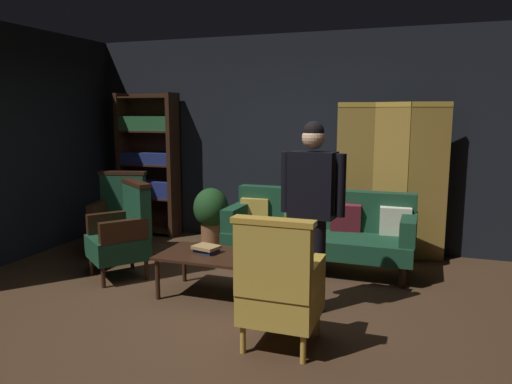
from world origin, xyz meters
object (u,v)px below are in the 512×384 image
(folding_screen, at_px, (390,178))
(book_navy_cloth, at_px, (206,251))
(armchair_wing_left, at_px, (120,217))
(coffee_table, at_px, (212,258))
(armchair_gilt_accent, at_px, (279,286))
(standing_figure, at_px, (312,199))
(book_tan_leather, at_px, (206,247))
(bookshelf, at_px, (149,162))
(potted_plant, at_px, (211,212))
(velvet_couch, at_px, (320,228))
(armchair_wing_right, at_px, (123,233))

(folding_screen, relative_size, book_navy_cloth, 8.74)
(armchair_wing_left, distance_m, book_navy_cloth, 1.82)
(coffee_table, xyz_separation_m, armchair_gilt_accent, (0.93, -0.83, 0.12))
(standing_figure, bearing_deg, book_tan_leather, 176.96)
(coffee_table, relative_size, armchair_wing_left, 0.96)
(folding_screen, height_order, armchair_gilt_accent, folding_screen)
(armchair_wing_left, relative_size, standing_figure, 0.61)
(bookshelf, xyz_separation_m, potted_plant, (1.08, -0.22, -0.62))
(book_navy_cloth, bearing_deg, standing_figure, -3.04)
(book_navy_cloth, bearing_deg, potted_plant, 113.31)
(potted_plant, bearing_deg, armchair_gilt_accent, -55.95)
(velvet_couch, bearing_deg, standing_figure, -81.30)
(armchair_gilt_accent, relative_size, potted_plant, 1.36)
(folding_screen, xyz_separation_m, armchair_gilt_accent, (-0.57, -2.77, -0.50))
(bookshelf, relative_size, book_tan_leather, 8.56)
(coffee_table, distance_m, armchair_wing_left, 1.90)
(armchair_wing_left, bearing_deg, book_tan_leather, -28.48)
(folding_screen, distance_m, potted_plant, 2.40)
(folding_screen, height_order, book_navy_cloth, folding_screen)
(armchair_wing_left, height_order, book_navy_cloth, armchair_wing_left)
(folding_screen, height_order, velvet_couch, folding_screen)
(potted_plant, relative_size, book_navy_cloth, 3.53)
(armchair_wing_left, bearing_deg, standing_figure, -19.18)
(folding_screen, height_order, book_tan_leather, folding_screen)
(bookshelf, xyz_separation_m, velvet_couch, (2.70, -0.74, -0.61))
(velvet_couch, distance_m, potted_plant, 1.70)
(armchair_gilt_accent, xyz_separation_m, armchair_wing_left, (-2.60, 1.72, 0.00))
(armchair_gilt_accent, distance_m, book_tan_leather, 1.31)
(velvet_couch, xyz_separation_m, armchair_wing_right, (-1.93, -1.06, 0.03))
(bookshelf, distance_m, standing_figure, 3.53)
(velvet_couch, distance_m, standing_figure, 1.42)
(armchair_wing_left, height_order, potted_plant, armchair_wing_left)
(folding_screen, bearing_deg, bookshelf, 179.29)
(folding_screen, distance_m, velvet_couch, 1.13)
(armchair_wing_right, height_order, potted_plant, armchair_wing_right)
(velvet_couch, distance_m, coffee_table, 1.48)
(bookshelf, bearing_deg, coffee_table, -46.18)
(book_navy_cloth, bearing_deg, armchair_gilt_accent, -40.23)
(velvet_couch, relative_size, armchair_wing_left, 2.04)
(standing_figure, bearing_deg, armchair_wing_right, 173.90)
(armchair_wing_left, xyz_separation_m, potted_plant, (0.85, 0.88, -0.05))
(coffee_table, relative_size, book_tan_leather, 4.18)
(coffee_table, distance_m, armchair_gilt_accent, 1.25)
(coffee_table, bearing_deg, armchair_wing_right, 170.50)
(folding_screen, bearing_deg, armchair_wing_left, -161.63)
(folding_screen, height_order, bookshelf, bookshelf)
(bookshelf, height_order, standing_figure, bookshelf)
(folding_screen, distance_m, armchair_wing_left, 3.38)
(standing_figure, bearing_deg, armchair_wing_left, 160.82)
(bookshelf, relative_size, potted_plant, 2.67)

